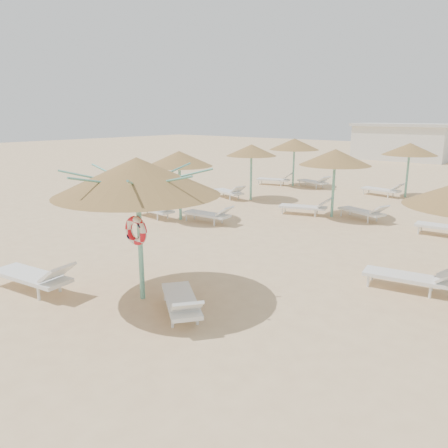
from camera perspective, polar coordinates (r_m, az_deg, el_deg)
The scene contains 6 objects.
ground at distance 10.32m, azimuth -8.82°, elevation -8.90°, with size 120.00×120.00×0.00m, color #E1BB89.
main_palapa at distance 9.36m, azimuth -11.29°, elevation 6.07°, with size 3.51×3.51×3.15m.
lounger_main_a at distance 11.02m, azimuth -23.44°, elevation -6.20°, with size 2.37×1.02×0.83m.
lounger_main_b at distance 8.97m, azimuth -5.53°, elevation -10.02°, with size 1.94×1.66×0.72m.
palapa_field at distance 17.43m, azimuth 19.12°, elevation 7.74°, with size 18.53×14.55×2.72m.
service_hut at distance 43.35m, azimuth 22.22°, elevation 9.93°, with size 8.40×4.40×3.25m.
Camera 1 is at (7.19, -6.23, 3.99)m, focal length 35.00 mm.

